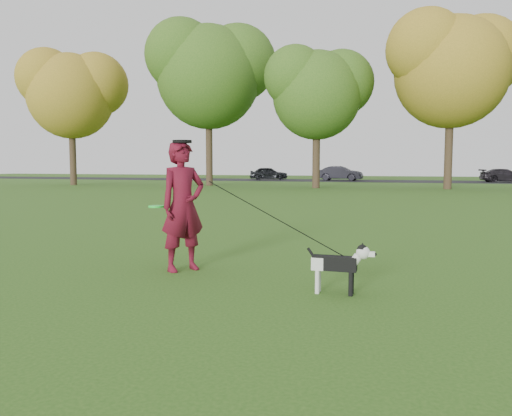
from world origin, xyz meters
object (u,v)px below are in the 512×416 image
(man, at_px, (183,206))
(car_right, at_px, (504,175))
(dog, at_px, (340,262))
(car_mid, at_px, (340,173))
(car_left, at_px, (269,173))

(man, height_order, car_right, man)
(dog, relative_size, car_mid, 0.20)
(man, distance_m, car_left, 40.98)
(man, xyz_separation_m, car_right, (10.79, 39.78, -0.35))
(car_right, bearing_deg, car_mid, 80.00)
(car_left, bearing_deg, dog, -178.37)
(car_mid, bearing_deg, dog, -168.00)
(dog, distance_m, car_right, 41.33)
(car_left, distance_m, car_mid, 6.85)
(man, distance_m, car_right, 41.22)
(car_mid, bearing_deg, man, -171.21)
(man, height_order, dog, man)
(man, bearing_deg, dog, -69.93)
(dog, relative_size, car_left, 0.23)
(car_left, xyz_separation_m, car_mid, (6.85, 0.00, 0.04))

